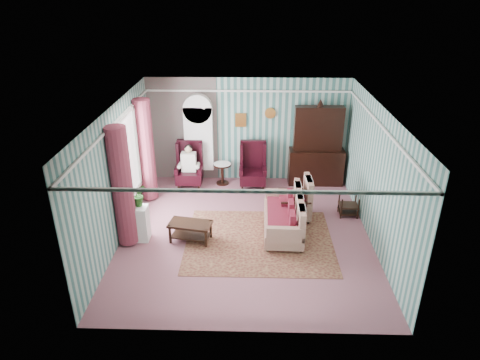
{
  "coord_description": "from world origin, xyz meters",
  "views": [
    {
      "loc": [
        0.1,
        -8.28,
        5.21
      ],
      "look_at": [
        -0.15,
        0.6,
        1.05
      ],
      "focal_mm": 32.0,
      "sensor_mm": 36.0,
      "label": 1
    }
  ],
  "objects_px": {
    "bookcase": "(199,143)",
    "dresser_hutch": "(317,144)",
    "sofa": "(283,214)",
    "wingback_right": "(253,166)",
    "seated_woman": "(189,166)",
    "floral_armchair": "(294,201)",
    "round_side_table": "(222,174)",
    "coffee_table": "(191,232)",
    "wingback_left": "(189,165)",
    "plant_stand": "(136,223)",
    "nest_table": "(348,205)"
  },
  "relations": [
    {
      "from": "bookcase",
      "to": "dresser_hutch",
      "type": "xyz_separation_m",
      "value": [
        3.25,
        -0.12,
        0.06
      ]
    },
    {
      "from": "round_side_table",
      "to": "nest_table",
      "type": "distance_m",
      "value": 3.6
    },
    {
      "from": "bookcase",
      "to": "seated_woman",
      "type": "distance_m",
      "value": 0.7
    },
    {
      "from": "bookcase",
      "to": "plant_stand",
      "type": "bearing_deg",
      "value": -108.49
    },
    {
      "from": "seated_woman",
      "to": "dresser_hutch",
      "type": "bearing_deg",
      "value": 4.41
    },
    {
      "from": "seated_woman",
      "to": "plant_stand",
      "type": "relative_size",
      "value": 1.47
    },
    {
      "from": "sofa",
      "to": "plant_stand",
      "type": "bearing_deg",
      "value": 98.38
    },
    {
      "from": "round_side_table",
      "to": "sofa",
      "type": "bearing_deg",
      "value": -58.36
    },
    {
      "from": "dresser_hutch",
      "to": "plant_stand",
      "type": "xyz_separation_m",
      "value": [
        -4.3,
        -3.02,
        -0.78
      ]
    },
    {
      "from": "round_side_table",
      "to": "seated_woman",
      "type": "bearing_deg",
      "value": -170.54
    },
    {
      "from": "seated_woman",
      "to": "coffee_table",
      "type": "height_order",
      "value": "seated_woman"
    },
    {
      "from": "sofa",
      "to": "wingback_right",
      "type": "bearing_deg",
      "value": 17.4
    },
    {
      "from": "seated_woman",
      "to": "round_side_table",
      "type": "relative_size",
      "value": 1.97
    },
    {
      "from": "wingback_right",
      "to": "plant_stand",
      "type": "distance_m",
      "value": 3.76
    },
    {
      "from": "wingback_right",
      "to": "sofa",
      "type": "height_order",
      "value": "wingback_right"
    },
    {
      "from": "nest_table",
      "to": "coffee_table",
      "type": "xyz_separation_m",
      "value": [
        -3.68,
        -1.22,
        -0.05
      ]
    },
    {
      "from": "seated_woman",
      "to": "coffee_table",
      "type": "bearing_deg",
      "value": -81.93
    },
    {
      "from": "plant_stand",
      "to": "coffee_table",
      "type": "bearing_deg",
      "value": -0.9
    },
    {
      "from": "coffee_table",
      "to": "sofa",
      "type": "bearing_deg",
      "value": 11.91
    },
    {
      "from": "dresser_hutch",
      "to": "seated_woman",
      "type": "xyz_separation_m",
      "value": [
        -3.5,
        -0.27,
        -0.59
      ]
    },
    {
      "from": "round_side_table",
      "to": "wingback_right",
      "type": "bearing_deg",
      "value": -10.01
    },
    {
      "from": "plant_stand",
      "to": "sofa",
      "type": "height_order",
      "value": "sofa"
    },
    {
      "from": "wingback_left",
      "to": "plant_stand",
      "type": "bearing_deg",
      "value": -106.22
    },
    {
      "from": "bookcase",
      "to": "sofa",
      "type": "height_order",
      "value": "bookcase"
    },
    {
      "from": "bookcase",
      "to": "seated_woman",
      "type": "xyz_separation_m",
      "value": [
        -0.25,
        -0.39,
        -0.53
      ]
    },
    {
      "from": "bookcase",
      "to": "wingback_right",
      "type": "xyz_separation_m",
      "value": [
        1.5,
        -0.39,
        -0.5
      ]
    },
    {
      "from": "round_side_table",
      "to": "floral_armchair",
      "type": "height_order",
      "value": "floral_armchair"
    },
    {
      "from": "dresser_hutch",
      "to": "floral_armchair",
      "type": "distance_m",
      "value": 2.24
    },
    {
      "from": "seated_woman",
      "to": "plant_stand",
      "type": "height_order",
      "value": "seated_woman"
    },
    {
      "from": "wingback_left",
      "to": "nest_table",
      "type": "xyz_separation_m",
      "value": [
        4.07,
        -1.55,
        -0.35
      ]
    },
    {
      "from": "bookcase",
      "to": "round_side_table",
      "type": "relative_size",
      "value": 3.73
    },
    {
      "from": "nest_table",
      "to": "seated_woman",
      "type": "bearing_deg",
      "value": 159.15
    },
    {
      "from": "dresser_hutch",
      "to": "sofa",
      "type": "distance_m",
      "value": 2.91
    },
    {
      "from": "wingback_right",
      "to": "plant_stand",
      "type": "xyz_separation_m",
      "value": [
        -2.55,
        -2.75,
        -0.22
      ]
    },
    {
      "from": "round_side_table",
      "to": "nest_table",
      "type": "relative_size",
      "value": 1.11
    },
    {
      "from": "seated_woman",
      "to": "floral_armchair",
      "type": "bearing_deg",
      "value": -31.93
    },
    {
      "from": "coffee_table",
      "to": "wingback_right",
      "type": "bearing_deg",
      "value": 63.88
    },
    {
      "from": "nest_table",
      "to": "sofa",
      "type": "relative_size",
      "value": 0.29
    },
    {
      "from": "seated_woman",
      "to": "nest_table",
      "type": "height_order",
      "value": "seated_woman"
    },
    {
      "from": "wingback_right",
      "to": "nest_table",
      "type": "bearing_deg",
      "value": -33.75
    },
    {
      "from": "round_side_table",
      "to": "floral_armchair",
      "type": "distance_m",
      "value": 2.61
    },
    {
      "from": "seated_woman",
      "to": "coffee_table",
      "type": "distance_m",
      "value": 2.82
    },
    {
      "from": "wingback_left",
      "to": "floral_armchair",
      "type": "height_order",
      "value": "wingback_left"
    },
    {
      "from": "seated_woman",
      "to": "floral_armchair",
      "type": "relative_size",
      "value": 1.33
    },
    {
      "from": "dresser_hutch",
      "to": "coffee_table",
      "type": "xyz_separation_m",
      "value": [
        -3.11,
        -3.04,
        -0.96
      ]
    },
    {
      "from": "floral_armchair",
      "to": "coffee_table",
      "type": "distance_m",
      "value": 2.58
    },
    {
      "from": "bookcase",
      "to": "wingback_right",
      "type": "relative_size",
      "value": 1.79
    },
    {
      "from": "bookcase",
      "to": "wingback_right",
      "type": "distance_m",
      "value": 1.63
    },
    {
      "from": "dresser_hutch",
      "to": "plant_stand",
      "type": "bearing_deg",
      "value": -144.92
    },
    {
      "from": "floral_armchair",
      "to": "wingback_left",
      "type": "bearing_deg",
      "value": 56.24
    }
  ]
}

